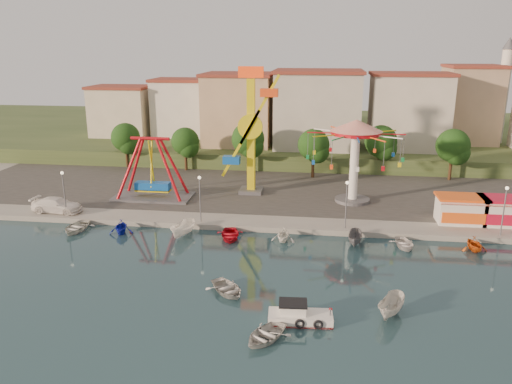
% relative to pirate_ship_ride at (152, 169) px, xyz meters
% --- Properties ---
extents(ground, '(200.00, 200.00, 0.00)m').
position_rel_pirate_ship_ride_xyz_m(ground, '(16.25, -21.06, -4.39)').
color(ground, '#142A37').
rests_on(ground, ground).
extents(quay_deck, '(200.00, 100.00, 0.60)m').
position_rel_pirate_ship_ride_xyz_m(quay_deck, '(16.25, 40.94, -4.09)').
color(quay_deck, '#9E998E').
rests_on(quay_deck, ground).
extents(asphalt_pad, '(90.00, 28.00, 0.01)m').
position_rel_pirate_ship_ride_xyz_m(asphalt_pad, '(16.25, 8.94, -3.79)').
color(asphalt_pad, '#4C4944').
rests_on(asphalt_pad, quay_deck).
extents(hill_terrace, '(200.00, 60.00, 3.00)m').
position_rel_pirate_ship_ride_xyz_m(hill_terrace, '(16.25, 45.94, -2.89)').
color(hill_terrace, '#384C26').
rests_on(hill_terrace, ground).
extents(pirate_ship_ride, '(10.00, 5.00, 8.00)m').
position_rel_pirate_ship_ride_xyz_m(pirate_ship_ride, '(0.00, 0.00, 0.00)').
color(pirate_ship_ride, '#59595E').
rests_on(pirate_ship_ride, quay_deck).
extents(kamikaze_tower, '(5.42, 3.10, 16.50)m').
position_rel_pirate_ship_ride_xyz_m(kamikaze_tower, '(12.50, 3.87, 4.15)').
color(kamikaze_tower, '#59595E').
rests_on(kamikaze_tower, quay_deck).
extents(wave_swinger, '(11.60, 11.60, 10.40)m').
position_rel_pirate_ship_ride_xyz_m(wave_swinger, '(25.52, 1.82, 3.80)').
color(wave_swinger, '#59595E').
rests_on(wave_swinger, quay_deck).
extents(booth_left, '(5.40, 3.78, 3.08)m').
position_rel_pirate_ship_ride_xyz_m(booth_left, '(36.99, -4.57, -2.23)').
color(booth_left, white).
rests_on(booth_left, quay_deck).
extents(booth_mid, '(5.40, 3.78, 3.08)m').
position_rel_pirate_ship_ride_xyz_m(booth_mid, '(41.55, -4.57, -2.23)').
color(booth_mid, white).
rests_on(booth_mid, quay_deck).
extents(lamp_post_0, '(0.14, 0.14, 5.00)m').
position_rel_pirate_ship_ride_xyz_m(lamp_post_0, '(-7.75, -8.06, -1.29)').
color(lamp_post_0, '#59595E').
rests_on(lamp_post_0, quay_deck).
extents(lamp_post_1, '(0.14, 0.14, 5.00)m').
position_rel_pirate_ship_ride_xyz_m(lamp_post_1, '(8.25, -8.06, -1.29)').
color(lamp_post_1, '#59595E').
rests_on(lamp_post_1, quay_deck).
extents(lamp_post_2, '(0.14, 0.14, 5.00)m').
position_rel_pirate_ship_ride_xyz_m(lamp_post_2, '(24.25, -8.06, -1.29)').
color(lamp_post_2, '#59595E').
rests_on(lamp_post_2, quay_deck).
extents(lamp_post_3, '(0.14, 0.14, 5.00)m').
position_rel_pirate_ship_ride_xyz_m(lamp_post_3, '(40.25, -8.06, -1.29)').
color(lamp_post_3, '#59595E').
rests_on(lamp_post_3, quay_deck).
extents(tree_0, '(4.60, 4.60, 7.19)m').
position_rel_pirate_ship_ride_xyz_m(tree_0, '(-9.75, 15.92, 1.08)').
color(tree_0, '#382314').
rests_on(tree_0, quay_deck).
extents(tree_1, '(4.35, 4.35, 6.80)m').
position_rel_pirate_ship_ride_xyz_m(tree_1, '(0.25, 15.18, 0.81)').
color(tree_1, '#382314').
rests_on(tree_1, quay_deck).
extents(tree_2, '(5.02, 5.02, 7.85)m').
position_rel_pirate_ship_ride_xyz_m(tree_2, '(10.25, 14.75, 1.52)').
color(tree_2, '#382314').
rests_on(tree_2, quay_deck).
extents(tree_3, '(4.68, 4.68, 7.32)m').
position_rel_pirate_ship_ride_xyz_m(tree_3, '(20.25, 13.30, 1.16)').
color(tree_3, '#382314').
rests_on(tree_3, quay_deck).
extents(tree_4, '(4.86, 4.86, 7.60)m').
position_rel_pirate_ship_ride_xyz_m(tree_4, '(30.25, 16.30, 1.35)').
color(tree_4, '#382314').
rests_on(tree_4, quay_deck).
extents(tree_5, '(4.83, 4.83, 7.54)m').
position_rel_pirate_ship_ride_xyz_m(tree_5, '(40.25, 14.48, 1.31)').
color(tree_5, '#382314').
rests_on(tree_5, quay_deck).
extents(building_0, '(9.26, 9.53, 11.87)m').
position_rel_pirate_ship_ride_xyz_m(building_0, '(-17.12, 25.01, 4.54)').
color(building_0, beige).
rests_on(building_0, hill_terrace).
extents(building_1, '(12.33, 9.01, 8.63)m').
position_rel_pirate_ship_ride_xyz_m(building_1, '(-5.08, 30.33, 2.92)').
color(building_1, silver).
rests_on(building_1, hill_terrace).
extents(building_2, '(11.95, 9.28, 11.23)m').
position_rel_pirate_ship_ride_xyz_m(building_2, '(8.06, 30.90, 4.22)').
color(building_2, tan).
rests_on(building_2, hill_terrace).
extents(building_3, '(12.59, 10.50, 9.20)m').
position_rel_pirate_ship_ride_xyz_m(building_3, '(21.85, 27.74, 3.20)').
color(building_3, beige).
rests_on(building_3, hill_terrace).
extents(building_4, '(10.75, 9.23, 9.24)m').
position_rel_pirate_ship_ride_xyz_m(building_4, '(35.32, 31.14, 3.22)').
color(building_4, beige).
rests_on(building_4, hill_terrace).
extents(building_5, '(12.77, 10.96, 11.21)m').
position_rel_pirate_ship_ride_xyz_m(building_5, '(48.61, 29.27, 4.21)').
color(building_5, tan).
rests_on(building_5, hill_terrace).
extents(minaret, '(2.80, 2.80, 18.00)m').
position_rel_pirate_ship_ride_xyz_m(minaret, '(52.25, 32.94, 8.15)').
color(minaret, silver).
rests_on(minaret, hill_terrace).
extents(cabin_motorboat, '(4.82, 2.11, 1.66)m').
position_rel_pirate_ship_ride_xyz_m(cabin_motorboat, '(20.19, -26.87, -3.95)').
color(cabin_motorboat, white).
rests_on(cabin_motorboat, ground).
extents(rowboat_a, '(4.61, 4.74, 0.80)m').
position_rel_pirate_ship_ride_xyz_m(rowboat_a, '(14.14, -23.17, -3.99)').
color(rowboat_a, silver).
rests_on(rowboat_a, ground).
extents(rowboat_b, '(4.27, 4.67, 0.79)m').
position_rel_pirate_ship_ride_xyz_m(rowboat_b, '(17.99, -29.52, -4.00)').
color(rowboat_b, silver).
rests_on(rowboat_b, ground).
extents(skiff, '(2.98, 4.14, 1.50)m').
position_rel_pirate_ship_ride_xyz_m(skiff, '(27.05, -25.11, -3.64)').
color(skiff, silver).
rests_on(skiff, ground).
extents(van, '(6.07, 2.71, 1.73)m').
position_rel_pirate_ship_ride_xyz_m(van, '(-9.42, -7.06, -2.93)').
color(van, white).
rests_on(van, quay_deck).
extents(moored_boat_0, '(3.13, 4.29, 0.87)m').
position_rel_pirate_ship_ride_xyz_m(moored_boat_0, '(-5.04, -11.26, -3.96)').
color(moored_boat_0, silver).
rests_on(moored_boat_0, ground).
extents(moored_boat_1, '(3.17, 3.46, 1.55)m').
position_rel_pirate_ship_ride_xyz_m(moored_boat_1, '(0.18, -11.26, -3.62)').
color(moored_boat_1, '#131EAB').
rests_on(moored_boat_1, ground).
extents(moored_boat_2, '(2.66, 4.38, 1.59)m').
position_rel_pirate_ship_ride_xyz_m(moored_boat_2, '(7.08, -11.26, -3.60)').
color(moored_boat_2, white).
rests_on(moored_boat_2, ground).
extents(moored_boat_3, '(3.56, 4.49, 0.84)m').
position_rel_pirate_ship_ride_xyz_m(moored_boat_3, '(12.15, -11.26, -3.98)').
color(moored_boat_3, red).
rests_on(moored_boat_3, ground).
extents(moored_boat_4, '(2.70, 3.05, 1.49)m').
position_rel_pirate_ship_ride_xyz_m(moored_boat_4, '(17.81, -11.26, -3.65)').
color(moored_boat_4, white).
rests_on(moored_boat_4, ground).
extents(moored_boat_5, '(1.80, 3.77, 1.40)m').
position_rel_pirate_ship_ride_xyz_m(moored_boat_5, '(25.16, -11.26, -3.69)').
color(moored_boat_5, slate).
rests_on(moored_boat_5, ground).
extents(moored_boat_6, '(3.00, 3.85, 0.73)m').
position_rel_pirate_ship_ride_xyz_m(moored_boat_6, '(30.05, -11.26, -4.03)').
color(moored_boat_6, white).
rests_on(moored_boat_6, ground).
extents(moored_boat_7, '(2.93, 3.24, 1.49)m').
position_rel_pirate_ship_ride_xyz_m(moored_boat_7, '(36.78, -11.26, -3.65)').
color(moored_boat_7, '#CC5012').
rests_on(moored_boat_7, ground).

